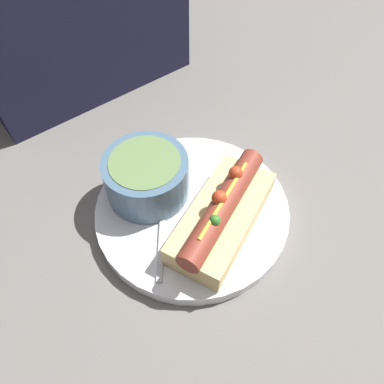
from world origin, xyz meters
name	(u,v)px	position (x,y,z in m)	size (l,w,h in m)	color
ground_plane	(192,214)	(0.00, 0.00, 0.00)	(4.00, 4.00, 0.00)	slate
dinner_plate	(192,210)	(0.00, 0.00, 0.01)	(0.25, 0.25, 0.02)	white
hot_dog	(222,214)	(0.01, -0.04, 0.04)	(0.18, 0.13, 0.07)	#E5C17F
soup_bowl	(146,175)	(-0.03, 0.06, 0.05)	(0.11, 0.11, 0.06)	slate
spoon	(164,189)	(-0.01, 0.04, 0.02)	(0.12, 0.15, 0.01)	#B7B7BC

